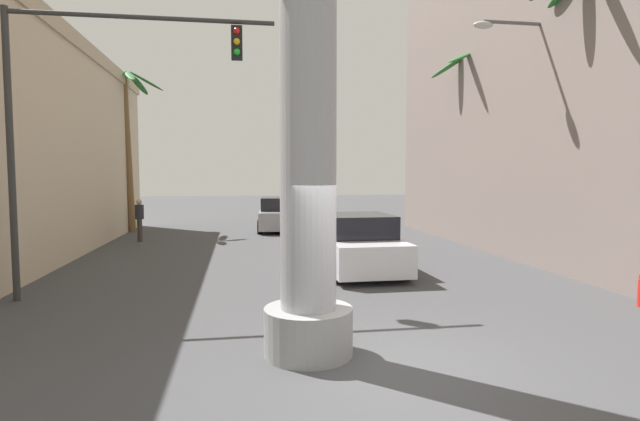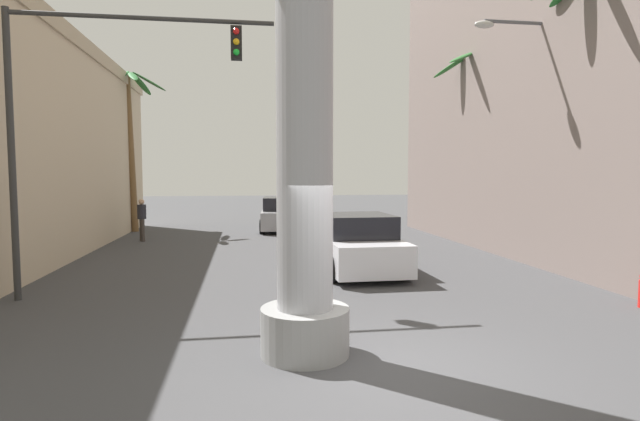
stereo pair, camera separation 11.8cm
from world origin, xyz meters
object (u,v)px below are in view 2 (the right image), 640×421
at_px(car_lead, 355,244).
at_px(palm_tree_far_left, 130,127).
at_px(pedestrian_far_left, 142,217).
at_px(palm_tree_mid_right, 474,131).
at_px(car_far, 281,215).
at_px(traffic_light_mast, 95,97).
at_px(street_lamp, 536,119).
at_px(palm_tree_near_right, 599,72).

xyz_separation_m(car_lead, palm_tree_far_left, (-8.17, 10.36, 4.08)).
relative_size(palm_tree_far_left, pedestrian_far_left, 4.37).
bearing_deg(palm_tree_mid_right, pedestrian_far_left, 168.00).
height_order(palm_tree_far_left, pedestrian_far_left, palm_tree_far_left).
distance_m(car_far, palm_tree_far_left, 7.94).
bearing_deg(car_lead, traffic_light_mast, -159.19).
relative_size(street_lamp, palm_tree_mid_right, 0.96).
xyz_separation_m(street_lamp, pedestrian_far_left, (-12.13, 7.36, -3.23)).
bearing_deg(car_far, car_lead, -82.42).
xyz_separation_m(street_lamp, palm_tree_far_left, (-13.22, 10.82, 0.58)).
bearing_deg(traffic_light_mast, pedestrian_far_left, 95.89).
height_order(palm_tree_mid_right, palm_tree_near_right, palm_tree_near_right).
distance_m(palm_tree_far_left, palm_tree_near_right, 18.71).
xyz_separation_m(palm_tree_far_left, pedestrian_far_left, (1.09, -3.46, -3.81)).
bearing_deg(pedestrian_far_left, palm_tree_mid_right, -12.00).
height_order(street_lamp, car_far, street_lamp).
xyz_separation_m(car_lead, pedestrian_far_left, (-7.08, 6.90, 0.28)).
xyz_separation_m(palm_tree_near_right, pedestrian_far_left, (-12.47, 9.43, -4.11)).
relative_size(car_lead, palm_tree_far_left, 0.68).
xyz_separation_m(traffic_light_mast, palm_tree_mid_right, (11.61, 6.56, -0.01)).
relative_size(street_lamp, palm_tree_far_left, 0.95).
relative_size(car_far, palm_tree_far_left, 0.60).
height_order(palm_tree_far_left, palm_tree_near_right, palm_tree_near_right).
bearing_deg(car_lead, palm_tree_far_left, 128.26).
distance_m(traffic_light_mast, car_lead, 7.47).
relative_size(traffic_light_mast, pedestrian_far_left, 3.61).
height_order(car_lead, palm_tree_near_right, palm_tree_near_right).
bearing_deg(palm_tree_mid_right, car_lead, -142.32).
bearing_deg(palm_tree_far_left, palm_tree_near_right, -43.54).
distance_m(traffic_light_mast, palm_tree_mid_right, 13.34).
height_order(car_far, palm_tree_near_right, palm_tree_near_right).
bearing_deg(traffic_light_mast, palm_tree_far_left, 99.14).
bearing_deg(palm_tree_near_right, car_lead, 154.91).
height_order(street_lamp, palm_tree_near_right, palm_tree_near_right).
xyz_separation_m(traffic_light_mast, palm_tree_far_left, (-2.04, 12.69, 0.51)).
xyz_separation_m(traffic_light_mast, car_far, (4.79, 12.43, -3.54)).
bearing_deg(palm_tree_far_left, pedestrian_far_left, -72.50).
bearing_deg(car_far, traffic_light_mast, -111.06).
bearing_deg(palm_tree_far_left, street_lamp, -39.29).
xyz_separation_m(street_lamp, palm_tree_mid_right, (0.43, 4.69, 0.06)).
height_order(traffic_light_mast, palm_tree_far_left, palm_tree_far_left).
xyz_separation_m(palm_tree_mid_right, palm_tree_near_right, (-0.10, -6.76, 0.83)).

